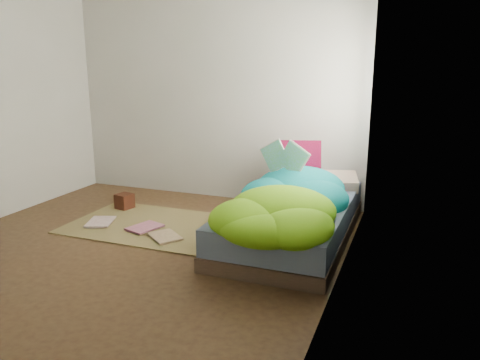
# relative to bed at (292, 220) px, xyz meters

# --- Properties ---
(ground) EXTENTS (3.50, 3.50, 0.00)m
(ground) POSITION_rel_bed_xyz_m (-1.22, -0.72, -0.17)
(ground) COLOR #3D2617
(ground) RESTS_ON ground
(room_walls) EXTENTS (3.54, 3.54, 2.62)m
(room_walls) POSITION_rel_bed_xyz_m (-1.21, -0.71, 1.46)
(room_walls) COLOR beige
(room_walls) RESTS_ON ground
(bed) EXTENTS (1.00, 2.00, 0.34)m
(bed) POSITION_rel_bed_xyz_m (0.00, 0.00, 0.00)
(bed) COLOR #3C3020
(bed) RESTS_ON ground
(duvet) EXTENTS (0.96, 1.84, 0.34)m
(duvet) POSITION_rel_bed_xyz_m (0.00, -0.22, 0.34)
(duvet) COLOR #076B79
(duvet) RESTS_ON bed
(rug) EXTENTS (1.60, 1.10, 0.01)m
(rug) POSITION_rel_bed_xyz_m (-1.37, -0.17, -0.16)
(rug) COLOR brown
(rug) RESTS_ON ground
(pillow_floral) EXTENTS (0.59, 0.45, 0.12)m
(pillow_floral) POSITION_rel_bed_xyz_m (0.22, 0.66, 0.23)
(pillow_floral) COLOR beige
(pillow_floral) RESTS_ON bed
(pillow_magenta) EXTENTS (0.47, 0.27, 0.45)m
(pillow_magenta) POSITION_rel_bed_xyz_m (-0.12, 0.67, 0.39)
(pillow_magenta) COLOR #500520
(pillow_magenta) RESTS_ON bed
(open_book) EXTENTS (0.42, 0.17, 0.25)m
(open_book) POSITION_rel_bed_xyz_m (-0.15, 0.19, 0.64)
(open_book) COLOR green
(open_book) RESTS_ON duvet
(wooden_box) EXTENTS (0.19, 0.19, 0.16)m
(wooden_box) POSITION_rel_bed_xyz_m (-1.94, 0.19, -0.08)
(wooden_box) COLOR #3A120D
(wooden_box) RESTS_ON rug
(floor_book_a) EXTENTS (0.33, 0.38, 0.02)m
(floor_book_a) POSITION_rel_bed_xyz_m (-1.98, -0.37, -0.14)
(floor_book_a) COLOR white
(floor_book_a) RESTS_ON rug
(floor_book_b) EXTENTS (0.32, 0.37, 0.03)m
(floor_book_b) POSITION_rel_bed_xyz_m (-1.48, -0.28, -0.14)
(floor_book_b) COLOR #CA7491
(floor_book_b) RESTS_ON rug
(floor_book_c) EXTENTS (0.39, 0.37, 0.02)m
(floor_book_c) POSITION_rel_bed_xyz_m (-1.14, -0.54, -0.14)
(floor_book_c) COLOR tan
(floor_book_c) RESTS_ON rug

